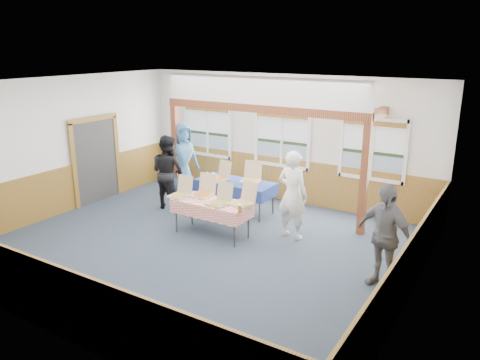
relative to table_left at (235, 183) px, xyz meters
The scene contains 31 objects.
floor 2.23m from the table_left, 75.95° to the right, with size 8.00×8.00×0.00m, color #262F3F.
ceiling 3.27m from the table_left, 75.95° to the right, with size 8.00×8.00×0.00m, color white.
wall_back 1.78m from the table_left, 70.43° to the left, with size 8.00×8.00×0.00m, color silver.
wall_front 5.65m from the table_left, 84.71° to the right, with size 8.00×8.00×0.00m, color silver.
wall_left 4.14m from the table_left, 149.50° to the right, with size 8.00×8.00×0.00m, color silver.
wall_right 5.04m from the table_left, 24.46° to the right, with size 8.00×8.00×0.00m, color silver.
wainscot_back 1.52m from the table_left, 70.12° to the left, with size 7.98×0.05×1.10m, color brown.
wainscot_front 5.55m from the table_left, 84.69° to the right, with size 7.98×0.05×1.10m, color brown.
wainscot_left 4.03m from the table_left, 149.32° to the right, with size 0.05×6.98×1.10m, color brown.
wainscot_right 4.94m from the table_left, 24.58° to the right, with size 0.05×6.98×1.10m, color brown.
cased_opening 3.65m from the table_left, 161.49° to the right, with size 0.06×1.30×2.10m, color #313131.
window_left 2.47m from the table_left, 141.84° to the left, with size 1.56×0.10×1.46m.
window_mid 1.79m from the table_left, 69.88° to the left, with size 1.56×0.10×1.46m.
window_right 3.29m from the table_left, 26.51° to the left, with size 1.56×0.10×1.46m.
post_left 2.06m from the table_left, behind, with size 0.15×0.15×2.40m, color #552513.
post_right 3.06m from the table_left, ahead, with size 0.15×0.15×2.40m, color #552513.
cross_beam 1.88m from the table_left, 25.60° to the left, with size 5.15×0.18×0.18m, color #552513.
table_left is the anchor object (origin of this frame).
table_right 1.55m from the table_left, 76.02° to the right, with size 1.70×0.86×0.76m.
pizza_box_a 0.42m from the table_left, 164.51° to the right, with size 0.50×0.57×0.44m.
pizza_box_b 0.39m from the table_left, 25.58° to the left, with size 0.55×0.61×0.46m.
pizza_box_c 1.65m from the table_left, 103.19° to the right, with size 0.38×0.47×0.42m.
pizza_box_d 1.32m from the table_left, 89.08° to the right, with size 0.45×0.54×0.45m.
pizza_box_e 1.71m from the table_left, 68.37° to the right, with size 0.42×0.50×0.42m.
pizza_box_f 1.72m from the table_left, 52.78° to the right, with size 0.53×0.59×0.45m.
veggie_tray 0.76m from the table_left, behind, with size 0.40×0.40×0.09m.
drink_glass 2.14m from the table_left, 55.10° to the right, with size 0.07×0.07×0.15m, color #986319.
woman_white 1.99m from the table_left, 20.94° to the right, with size 0.68×0.44×1.86m, color white.
woman_black 1.67m from the table_left, 158.13° to the right, with size 0.88×0.69×1.81m, color black.
man_blue 2.01m from the table_left, 167.60° to the left, with size 0.95×0.62×1.95m, color #345C84.
person_grey 4.35m from the table_left, 23.47° to the right, with size 1.04×0.43×1.78m, color slate.
Camera 1 is at (5.21, -6.94, 3.89)m, focal length 35.00 mm.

